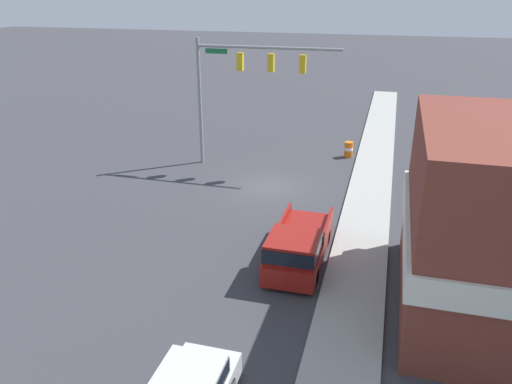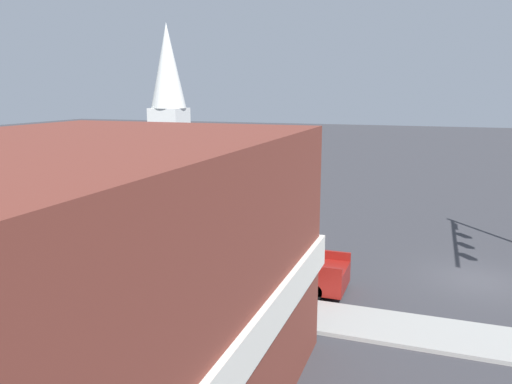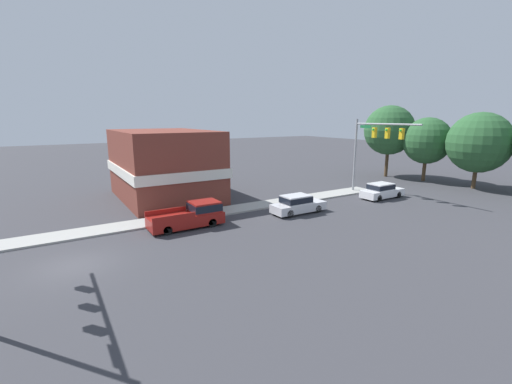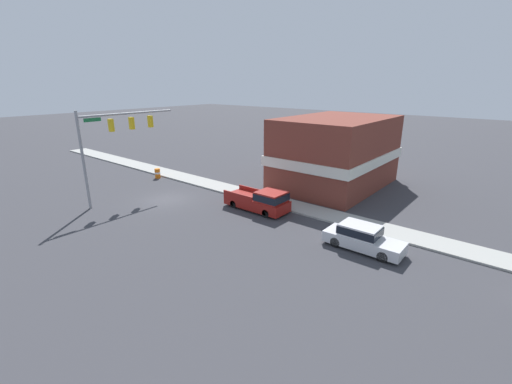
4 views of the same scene
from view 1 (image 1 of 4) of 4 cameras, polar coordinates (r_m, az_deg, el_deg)
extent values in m
plane|color=#38383D|center=(29.01, 1.48, 0.59)|extent=(200.00, 200.00, 0.00)
cube|color=#9E9E99|center=(28.29, 12.76, -0.43)|extent=(2.40, 60.00, 0.14)
cylinder|color=gray|center=(32.28, -6.42, 10.14)|extent=(0.22, 0.22, 7.97)
cylinder|color=gray|center=(30.38, 1.36, 16.16)|extent=(8.81, 0.18, 0.18)
cube|color=gold|center=(30.94, -1.82, 14.66)|extent=(0.36, 0.36, 1.05)
sphere|color=yellow|center=(31.09, -1.71, 15.28)|extent=(0.22, 0.22, 0.22)
cube|color=gold|center=(30.44, 1.72, 14.53)|extent=(0.36, 0.36, 1.05)
sphere|color=yellow|center=(30.59, 1.82, 15.16)|extent=(0.22, 0.22, 0.22)
cube|color=gold|center=(30.05, 5.36, 14.34)|extent=(0.36, 0.36, 1.05)
sphere|color=yellow|center=(30.21, 5.45, 14.98)|extent=(0.22, 0.22, 0.22)
cube|color=#196B38|center=(31.33, -4.56, 15.76)|extent=(1.40, 0.04, 0.30)
cylinder|color=black|center=(15.55, -8.96, -20.32)|extent=(0.22, 0.66, 0.66)
cylinder|color=black|center=(19.85, 6.74, -9.61)|extent=(0.22, 0.66, 0.66)
cylinder|color=black|center=(20.14, 1.44, -8.93)|extent=(0.22, 0.66, 0.66)
cylinder|color=black|center=(22.79, 8.10, -5.17)|extent=(0.22, 0.66, 0.66)
cylinder|color=black|center=(23.05, 3.49, -4.64)|extent=(0.22, 0.66, 0.66)
cube|color=maroon|center=(21.29, 5.01, -6.30)|extent=(2.08, 5.50, 0.85)
cube|color=maroon|center=(19.59, 4.27, -6.24)|extent=(1.98, 2.09, 0.80)
cube|color=black|center=(19.59, 4.27, -6.24)|extent=(2.00, 2.17, 0.56)
cube|color=maroon|center=(21.94, 8.17, -3.76)|extent=(0.12, 3.11, 0.35)
cube|color=maroon|center=(22.22, 3.14, -3.20)|extent=(0.12, 3.11, 0.35)
cylinder|color=orange|center=(34.60, 10.53, 4.81)|extent=(0.58, 0.58, 1.05)
cylinder|color=white|center=(34.58, 10.53, 4.89)|extent=(0.60, 0.60, 0.19)
camera|label=2|loc=(28.65, 48.31, 9.04)|focal=35.00mm
camera|label=3|loc=(37.93, -30.72, 15.36)|focal=24.00mm
camera|label=4|loc=(23.70, -71.42, 5.48)|focal=24.00mm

